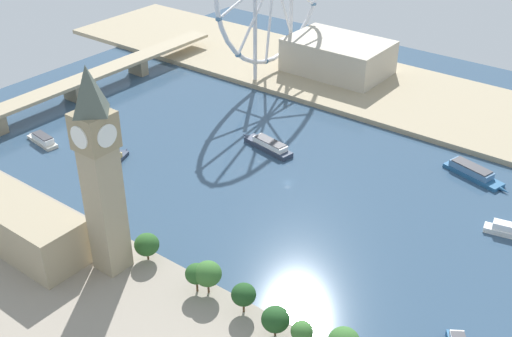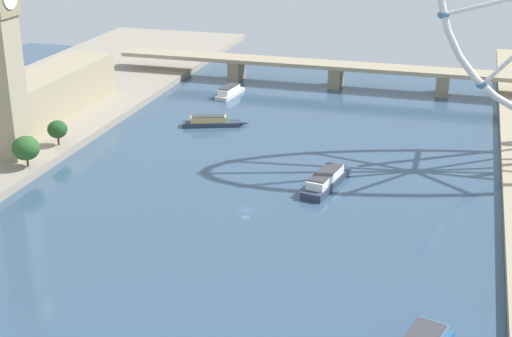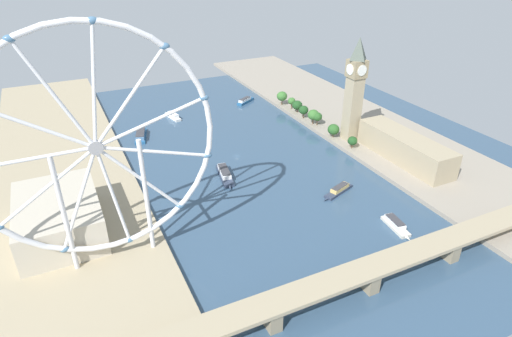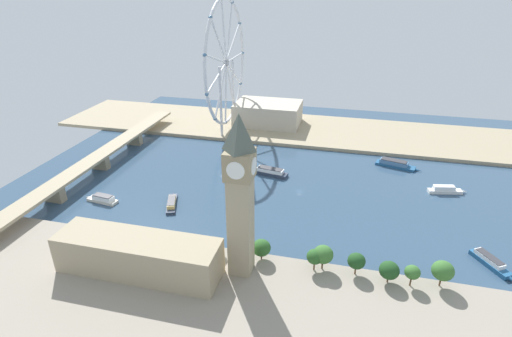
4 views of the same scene
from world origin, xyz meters
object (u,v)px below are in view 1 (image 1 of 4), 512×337
object	(u,v)px
parliament_block	(5,216)
tour_boat_2	(473,172)
clock_tower	(100,170)
tour_boat_4	(268,145)
river_bridge	(73,85)
riverside_hall	(338,56)
tour_boat_5	(42,140)
tour_boat_3	(112,162)

from	to	relation	value
parliament_block	tour_boat_2	world-z (taller)	parliament_block
clock_tower	tour_boat_2	xyz separation A→B (m)	(154.61, -83.94, -43.64)
tour_boat_4	river_bridge	bearing A→B (deg)	19.30
riverside_hall	river_bridge	size ratio (longest dim) A/B	0.28
tour_boat_4	tour_boat_5	xyz separation A→B (m)	(-67.66, 99.65, -0.24)
tour_boat_2	tour_boat_4	xyz separation A→B (m)	(-38.37, 95.44, 0.04)
parliament_block	riverside_hall	xyz separation A→B (m)	(238.61, -13.36, 1.00)
riverside_hall	tour_boat_3	xyz separation A→B (m)	(-169.95, 28.05, -11.89)
river_bridge	tour_boat_2	bearing A→B (deg)	-75.30
river_bridge	tour_boat_2	distance (m)	234.42
clock_tower	tour_boat_5	world-z (taller)	clock_tower
parliament_block	tour_boat_5	bearing A→B (deg)	45.13
parliament_block	tour_boat_5	distance (m)	88.14
parliament_block	tour_boat_4	size ratio (longest dim) A/B	2.32
tour_boat_2	clock_tower	bearing A→B (deg)	-102.68
clock_tower	tour_boat_2	world-z (taller)	clock_tower
clock_tower	tour_boat_2	bearing A→B (deg)	-28.50
river_bridge	parliament_block	bearing A→B (deg)	-139.17
clock_tower	tour_boat_3	xyz separation A→B (m)	(55.51, 63.81, -44.15)
clock_tower	parliament_block	bearing A→B (deg)	104.99
tour_boat_5	parliament_block	bearing A→B (deg)	142.24
riverside_hall	tour_boat_5	size ratio (longest dim) A/B	2.51
riverside_hall	tour_boat_4	world-z (taller)	riverside_hall
clock_tower	river_bridge	world-z (taller)	clock_tower
clock_tower	tour_boat_4	xyz separation A→B (m)	(116.24, 11.49, -43.60)
tour_boat_5	tour_boat_4	bearing A→B (deg)	-138.71
river_bridge	clock_tower	bearing A→B (deg)	-123.69
riverside_hall	tour_boat_3	distance (m)	172.66
parliament_block	tour_boat_5	world-z (taller)	parliament_block
tour_boat_2	parliament_block	bearing A→B (deg)	-112.61
riverside_hall	tour_boat_2	world-z (taller)	riverside_hall
river_bridge	tour_boat_3	distance (m)	88.61
parliament_block	clock_tower	bearing A→B (deg)	-75.01
tour_boat_5	clock_tower	bearing A→B (deg)	163.50
parliament_block	tour_boat_3	size ratio (longest dim) A/B	2.86
tour_boat_3	tour_boat_4	bearing A→B (deg)	-60.95
parliament_block	riverside_hall	world-z (taller)	riverside_hall
clock_tower	tour_boat_3	distance (m)	95.41
riverside_hall	river_bridge	xyz separation A→B (m)	(-130.31, 106.93, -4.35)
river_bridge	tour_boat_5	world-z (taller)	river_bridge
parliament_block	tour_boat_3	xyz separation A→B (m)	(68.67, 14.68, -10.89)
clock_tower	tour_boat_4	bearing A→B (deg)	5.65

